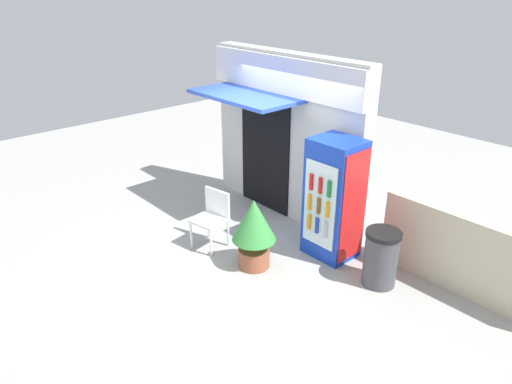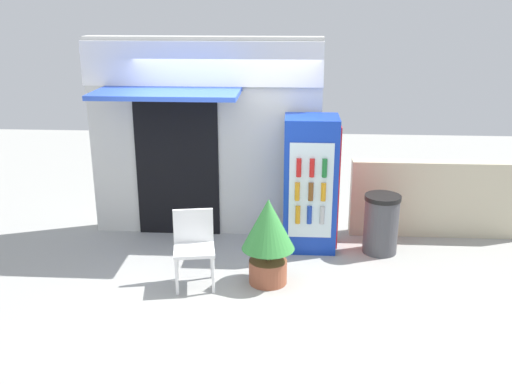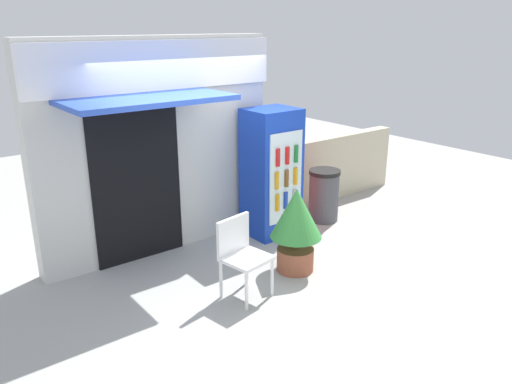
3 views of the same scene
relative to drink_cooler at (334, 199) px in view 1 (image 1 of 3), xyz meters
The scene contains 7 objects.
ground 1.71m from the drink_cooler, 141.45° to the right, with size 16.00×16.00×0.00m, color #A3A39E.
storefront_building 1.68m from the drink_cooler, 162.05° to the left, with size 3.23×1.22×2.78m.
drink_cooler is the anchor object (origin of this frame).
plastic_chair 1.85m from the drink_cooler, 140.21° to the right, with size 0.54×0.52×0.90m.
potted_plant_near_shop 1.24m from the drink_cooler, 115.37° to the right, with size 0.63×0.63×1.06m.
trash_bin 1.08m from the drink_cooler, ahead, with size 0.48×0.48×0.80m.
stone_boundary_wall 1.98m from the drink_cooler, 16.28° to the left, with size 2.56×0.22×1.10m, color beige.
Camera 1 is at (4.98, -4.10, 3.87)m, focal length 33.31 mm.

